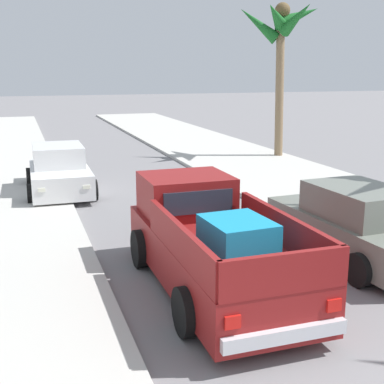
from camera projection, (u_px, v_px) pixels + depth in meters
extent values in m
cube|color=beige|center=(305.00, 186.00, 17.33)|extent=(5.16, 60.00, 0.12)
cube|color=silver|center=(22.00, 209.00, 14.52)|extent=(0.16, 60.00, 0.10)
cube|color=silver|center=(274.00, 189.00, 16.97)|extent=(0.16, 60.00, 0.10)
cube|color=maroon|center=(214.00, 258.00, 9.19)|extent=(1.94, 5.11, 0.80)
cube|color=maroon|center=(186.00, 194.00, 10.47)|extent=(1.73, 1.51, 0.80)
cube|color=#283342|center=(198.00, 202.00, 9.77)|extent=(1.38, 0.07, 0.44)
cube|color=#283342|center=(175.00, 186.00, 11.17)|extent=(1.46, 0.07, 0.48)
cube|color=maroon|center=(180.00, 242.00, 7.95)|extent=(0.12, 3.30, 0.56)
cube|color=maroon|center=(285.00, 230.00, 8.52)|extent=(0.12, 3.30, 0.56)
cube|color=maroon|center=(285.00, 274.00, 6.72)|extent=(1.88, 0.11, 0.56)
cube|color=silver|center=(285.00, 335.00, 6.83)|extent=(1.82, 0.13, 0.20)
cylinder|color=black|center=(141.00, 248.00, 10.34)|extent=(0.26, 0.76, 0.76)
cylinder|color=black|center=(231.00, 238.00, 10.95)|extent=(0.26, 0.76, 0.76)
cylinder|color=black|center=(187.00, 312.00, 7.64)|extent=(0.26, 0.76, 0.76)
cylinder|color=black|center=(303.00, 293.00, 8.25)|extent=(0.26, 0.76, 0.76)
cube|color=red|center=(233.00, 322.00, 6.55)|extent=(0.22, 0.04, 0.18)
cube|color=red|center=(334.00, 305.00, 7.02)|extent=(0.22, 0.04, 0.18)
cube|color=#198CBF|center=(237.00, 238.00, 8.11)|extent=(1.01, 1.18, 0.59)
cube|color=silver|center=(59.00, 177.00, 16.50)|extent=(1.82, 4.23, 0.72)
cube|color=silver|center=(58.00, 155.00, 16.43)|extent=(1.55, 2.12, 0.64)
cube|color=#283342|center=(60.00, 161.00, 15.54)|extent=(1.37, 0.10, 0.52)
cube|color=#283342|center=(56.00, 151.00, 17.34)|extent=(1.34, 0.10, 0.50)
cylinder|color=black|center=(93.00, 190.00, 15.61)|extent=(0.23, 0.64, 0.64)
cylinder|color=black|center=(31.00, 194.00, 15.07)|extent=(0.23, 0.64, 0.64)
cylinder|color=black|center=(84.00, 174.00, 18.02)|extent=(0.23, 0.64, 0.64)
cylinder|color=black|center=(30.00, 177.00, 17.49)|extent=(0.23, 0.64, 0.64)
cube|color=red|center=(73.00, 161.00, 18.62)|extent=(0.20, 0.04, 0.12)
cube|color=white|center=(86.00, 187.00, 14.71)|extent=(0.20, 0.04, 0.10)
cube|color=red|center=(37.00, 163.00, 18.24)|extent=(0.20, 0.04, 0.12)
cube|color=white|center=(42.00, 190.00, 14.34)|extent=(0.20, 0.04, 0.10)
cube|color=slate|center=(354.00, 232.00, 10.84)|extent=(1.98, 4.29, 0.72)
cube|color=slate|center=(360.00, 202.00, 10.59)|extent=(1.63, 2.18, 0.64)
cube|color=#283342|center=(331.00, 193.00, 11.47)|extent=(1.37, 0.15, 0.52)
cylinder|color=black|center=(284.00, 230.00, 11.74)|extent=(0.25, 0.65, 0.64)
cylinder|color=black|center=(349.00, 221.00, 12.39)|extent=(0.25, 0.65, 0.64)
cylinder|color=black|center=(359.00, 270.00, 9.38)|extent=(0.25, 0.65, 0.64)
cube|color=white|center=(277.00, 208.00, 12.51)|extent=(0.20, 0.05, 0.10)
cube|color=white|center=(319.00, 203.00, 12.95)|extent=(0.20, 0.05, 0.10)
cylinder|color=#846B4C|center=(280.00, 86.00, 22.64)|extent=(0.36, 0.62, 6.33)
cone|color=#196023|center=(300.00, 15.00, 22.09)|extent=(1.78, 0.81, 1.09)
cone|color=#196023|center=(278.00, 21.00, 22.74)|extent=(0.98, 1.67, 1.35)
cone|color=#196023|center=(258.00, 24.00, 22.26)|extent=(1.92, 1.49, 1.70)
cone|color=#196023|center=(276.00, 15.00, 21.37)|extent=(1.54, 1.41, 1.20)
cone|color=#196023|center=(297.00, 18.00, 21.25)|extent=(0.95, 1.90, 1.43)
sphere|color=brown|center=(283.00, 10.00, 21.91)|extent=(0.65, 0.65, 0.65)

